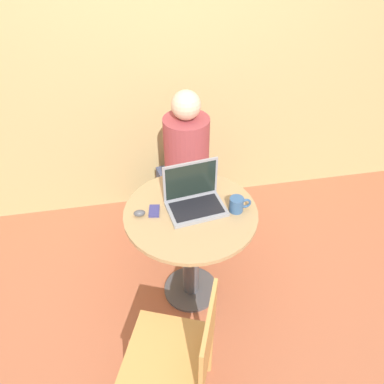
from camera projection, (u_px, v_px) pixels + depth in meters
name	position (u px, v px, depth m)	size (l,w,h in m)	color
ground_plane	(191.00, 289.00, 2.62)	(12.00, 12.00, 0.00)	#B26042
back_wall	(163.00, 51.00, 2.60)	(7.00, 0.05, 2.60)	tan
round_table	(191.00, 236.00, 2.28)	(0.78, 0.78, 0.74)	#4C4C51
laptop	(194.00, 198.00, 2.14)	(0.35, 0.26, 0.27)	gray
cell_phone	(154.00, 211.00, 2.14)	(0.07, 0.10, 0.02)	navy
computer_mouse	(139.00, 213.00, 2.11)	(0.07, 0.04, 0.04)	#4C4C51
coffee_cup	(237.00, 204.00, 2.13)	(0.13, 0.08, 0.09)	#335684
chair_empty	(181.00, 356.00, 1.79)	(0.52, 0.52, 0.85)	tan
person_seated	(184.00, 177.00, 2.78)	(0.36, 0.50, 1.22)	#3D4766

